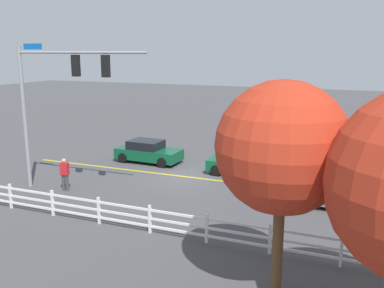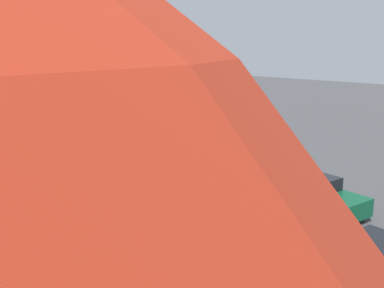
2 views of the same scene
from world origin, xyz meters
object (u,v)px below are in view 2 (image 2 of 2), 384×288
car_0 (205,158)px  pedestrian (61,170)px  car_1 (384,275)px  car_2 (307,194)px

car_0 → pedestrian: size_ratio=2.51×
car_0 → car_1: bearing=-16.4°
pedestrian → car_2: bearing=-63.9°
car_1 → pedestrian: pedestrian is taller
pedestrian → car_0: bearing=-23.9°
car_0 → car_2: size_ratio=1.06×
car_1 → car_2: size_ratio=1.06×
car_0 → car_1: (-11.22, 3.82, 0.03)m
car_1 → pedestrian: (12.47, 2.79, 0.21)m
car_1 → car_2: car_1 is taller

